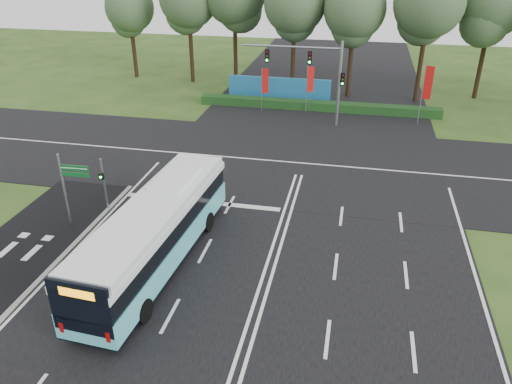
% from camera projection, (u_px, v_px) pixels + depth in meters
% --- Properties ---
extents(ground, '(120.00, 120.00, 0.00)m').
position_uv_depth(ground, '(269.00, 259.00, 24.77)').
color(ground, '#294717').
rests_on(ground, ground).
extents(road_main, '(20.00, 120.00, 0.04)m').
position_uv_depth(road_main, '(269.00, 259.00, 24.76)').
color(road_main, black).
rests_on(road_main, ground).
extents(road_cross, '(120.00, 14.00, 0.05)m').
position_uv_depth(road_cross, '(300.00, 163.00, 35.21)').
color(road_cross, black).
rests_on(road_cross, ground).
extents(bike_path, '(5.00, 18.00, 0.06)m').
position_uv_depth(bike_path, '(7.00, 263.00, 24.42)').
color(bike_path, black).
rests_on(bike_path, ground).
extents(kerb_strip, '(0.25, 18.00, 0.12)m').
position_uv_depth(kerb_strip, '(51.00, 268.00, 23.97)').
color(kerb_strip, gray).
rests_on(kerb_strip, ground).
extents(city_bus, '(3.41, 12.63, 3.59)m').
position_uv_depth(city_bus, '(156.00, 232.00, 23.61)').
color(city_bus, '#56BFC8').
rests_on(city_bus, ground).
extents(pedestrian_signal, '(0.27, 0.41, 3.22)m').
position_uv_depth(pedestrian_signal, '(104.00, 182.00, 28.49)').
color(pedestrian_signal, gray).
rests_on(pedestrian_signal, ground).
extents(street_sign, '(1.65, 0.17, 4.23)m').
position_uv_depth(street_sign, '(69.00, 182.00, 26.51)').
color(street_sign, gray).
rests_on(street_sign, ground).
extents(banner_flag_left, '(0.60, 0.08, 4.08)m').
position_uv_depth(banner_flag_left, '(264.00, 83.00, 44.24)').
color(banner_flag_left, gray).
rests_on(banner_flag_left, ground).
extents(banner_flag_mid, '(0.61, 0.20, 4.21)m').
position_uv_depth(banner_flag_mid, '(310.00, 82.00, 44.40)').
color(banner_flag_mid, gray).
rests_on(banner_flag_mid, ground).
extents(banner_flag_right, '(0.73, 0.28, 5.13)m').
position_uv_depth(banner_flag_right, '(426.00, 87.00, 40.90)').
color(banner_flag_right, gray).
rests_on(banner_flag_right, ground).
extents(traffic_light_gantry, '(8.41, 0.28, 7.00)m').
position_uv_depth(traffic_light_gantry, '(318.00, 70.00, 40.46)').
color(traffic_light_gantry, gray).
rests_on(traffic_light_gantry, ground).
extents(hedge, '(22.00, 1.20, 0.80)m').
position_uv_depth(hedge, '(317.00, 106.00, 45.93)').
color(hedge, '#153613').
rests_on(hedge, ground).
extents(blue_hoarding, '(10.00, 0.30, 2.20)m').
position_uv_depth(blue_hoarding, '(279.00, 89.00, 48.52)').
color(blue_hoarding, '#1B6395').
rests_on(blue_hoarding, ground).
extents(eucalyptus_row, '(54.08, 9.60, 12.40)m').
position_uv_depth(eucalyptus_row, '(356.00, 5.00, 47.29)').
color(eucalyptus_row, black).
rests_on(eucalyptus_row, ground).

